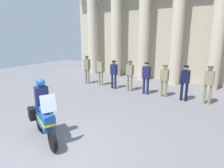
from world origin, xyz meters
TOP-DOWN VIEW (x-y plane):
  - ground_plane at (0.00, 0.00)m, footprint 28.00×28.00m
  - colonnade_backdrop at (0.49, 9.83)m, footprint 16.98×1.58m
  - officer_in_row_0 at (-4.11, 6.35)m, footprint 0.39×0.24m
  - officer_in_row_1 at (-3.14, 6.48)m, footprint 0.39×0.24m
  - officer_in_row_2 at (-2.05, 6.30)m, footprint 0.39×0.24m
  - officer_in_row_3 at (-1.05, 6.39)m, footprint 0.39×0.24m
  - officer_in_row_4 at (-0.04, 6.33)m, footprint 0.39×0.24m
  - officer_in_row_5 at (0.90, 6.43)m, footprint 0.39×0.24m
  - officer_in_row_6 at (1.92, 6.35)m, footprint 0.39×0.24m
  - officer_in_row_7 at (2.92, 6.47)m, footprint 0.39×0.24m
  - motorcycle_with_rider at (-0.65, 0.37)m, footprint 1.96×1.06m

SIDE VIEW (x-z plane):
  - ground_plane at x=0.00m, z-range 0.00..0.00m
  - motorcycle_with_rider at x=-0.65m, z-range -0.16..1.74m
  - officer_in_row_5 at x=0.90m, z-range 0.15..1.76m
  - officer_in_row_2 at x=-2.05m, z-range 0.15..1.78m
  - officer_in_row_1 at x=-3.14m, z-range 0.15..1.82m
  - officer_in_row_4 at x=-0.04m, z-range 0.15..1.84m
  - officer_in_row_3 at x=-1.05m, z-range 0.16..1.84m
  - officer_in_row_6 at x=1.92m, z-range 0.15..1.85m
  - officer_in_row_7 at x=2.92m, z-range 0.16..1.91m
  - officer_in_row_0 at x=-4.11m, z-range 0.16..1.93m
  - colonnade_backdrop at x=0.49m, z-range 0.25..7.87m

